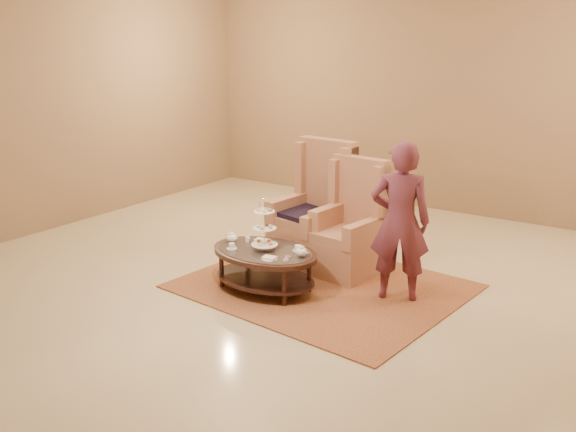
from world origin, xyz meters
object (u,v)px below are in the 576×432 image
Objects in this scene: person at (400,222)px; armchair_left at (316,220)px; tea_table at (265,257)px; armchair_right at (349,235)px.

armchair_left is at bearing -46.64° from person.
person is (1.25, 0.58, 0.45)m from tea_table.
tea_table is at bearing -80.69° from armchair_left.
armchair_right is at bearing 67.08° from tea_table.
tea_table is 1.16m from armchair_left.
armchair_right is at bearing -50.57° from person.
armchair_left is at bearing 170.01° from armchair_right.
person is (1.33, -0.58, 0.34)m from armchair_left.
person reaches higher than armchair_left.
armchair_left reaches higher than tea_table.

